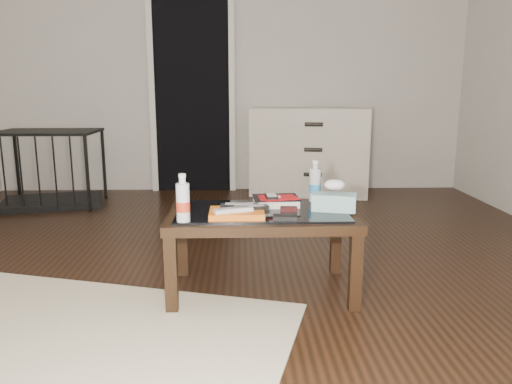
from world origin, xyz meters
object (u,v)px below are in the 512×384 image
at_px(pet_crate, 51,181).
at_px(tissue_box, 334,202).
at_px(dresser, 309,151).
at_px(textbook, 276,201).
at_px(water_bottle_right, 315,181).
at_px(coffee_table, 262,222).
at_px(water_bottle_left, 183,198).

bearing_deg(pet_crate, tissue_box, -57.11).
bearing_deg(dresser, textbook, -91.46).
bearing_deg(water_bottle_right, coffee_table, -146.77).
distance_m(coffee_table, water_bottle_right, 0.42).
xyz_separation_m(water_bottle_left, tissue_box, (0.78, 0.20, -0.07)).
distance_m(coffee_table, pet_crate, 2.85).
height_order(water_bottle_right, tissue_box, water_bottle_right).
bearing_deg(pet_crate, water_bottle_right, -54.82).
xyz_separation_m(dresser, water_bottle_right, (-0.30, -2.35, 0.13)).
distance_m(pet_crate, water_bottle_right, 2.95).
height_order(dresser, textbook, dresser).
height_order(coffee_table, pet_crate, pet_crate).
relative_size(dresser, water_bottle_right, 5.35).
bearing_deg(coffee_table, tissue_box, -2.65).
bearing_deg(water_bottle_left, water_bottle_right, 30.74).
bearing_deg(textbook, water_bottle_right, 19.26).
height_order(water_bottle_left, tissue_box, water_bottle_left).
xyz_separation_m(textbook, water_bottle_right, (0.23, 0.10, 0.10)).
xyz_separation_m(coffee_table, water_bottle_left, (-0.40, -0.22, 0.18)).
relative_size(textbook, water_bottle_right, 1.05).
xyz_separation_m(pet_crate, textbook, (1.99, -2.00, 0.25)).
height_order(pet_crate, tissue_box, pet_crate).
height_order(textbook, tissue_box, tissue_box).
height_order(pet_crate, water_bottle_right, pet_crate).
bearing_deg(water_bottle_left, pet_crate, 122.99).
xyz_separation_m(dresser, water_bottle_left, (-1.01, -2.77, 0.13)).
bearing_deg(pet_crate, dresser, -4.34).
distance_m(water_bottle_right, tissue_box, 0.25).
bearing_deg(dresser, pet_crate, -159.29).
distance_m(coffee_table, dresser, 2.63).
bearing_deg(coffee_table, water_bottle_right, 33.23).
height_order(coffee_table, textbook, textbook).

